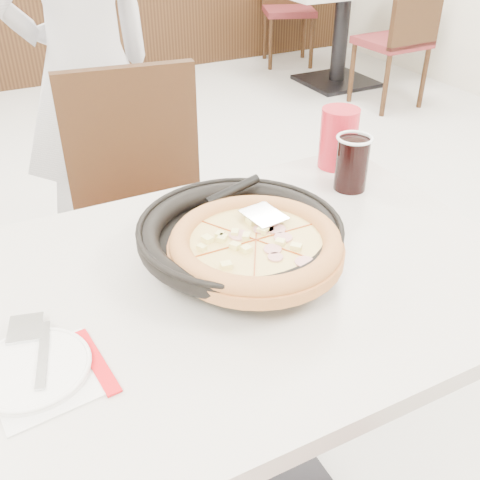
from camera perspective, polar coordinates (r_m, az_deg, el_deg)
name	(u,v)px	position (r m, az deg, el deg)	size (l,w,h in m)	color
floor	(222,362)	(1.99, -1.80, -12.32)	(7.00, 7.00, 0.00)	#B5B4B0
wainscot_back	(23,14)	(4.87, -21.21, 20.58)	(5.90, 0.03, 1.10)	black
main_table	(227,407)	(1.36, -1.37, -16.62)	(1.20, 0.80, 0.75)	beige
chair_far	(151,237)	(1.76, -9.02, 0.27)	(0.42, 0.42, 0.95)	black
trivet	(249,264)	(1.11, 0.88, -2.43)	(0.12, 0.12, 0.04)	black
pizza_pan	(240,243)	(1.12, 0.00, -0.34)	(0.35, 0.35, 0.01)	black
pizza	(256,249)	(1.07, 1.61, -0.95)	(0.34, 0.34, 0.02)	#BA7D46
pizza_server	(264,215)	(1.12, 2.42, 2.58)	(0.07, 0.08, 0.00)	silver
napkin	(48,377)	(0.95, -18.89, -13.07)	(0.16, 0.16, 0.00)	silver
side_plate	(33,369)	(0.96, -20.33, -12.23)	(0.18, 0.18, 0.01)	white
fork	(43,353)	(0.97, -19.37, -10.82)	(0.01, 0.16, 0.00)	silver
cola_glass	(352,165)	(1.42, 11.29, 7.52)	(0.08, 0.08, 0.13)	black
red_cup	(338,138)	(1.53, 9.97, 10.16)	(0.10, 0.10, 0.16)	red
diner_person	(87,72)	(2.12, -15.28, 16.18)	(0.61, 0.40, 1.68)	silver
bg_table_right	(340,36)	(4.77, 10.17, 19.76)	(1.20, 0.80, 0.75)	beige
bg_chair_right_near	(393,38)	(4.31, 15.24, 19.17)	(0.42, 0.42, 0.95)	black
bg_chair_right_far	(289,8)	(5.28, 5.01, 22.44)	(0.42, 0.42, 0.95)	black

